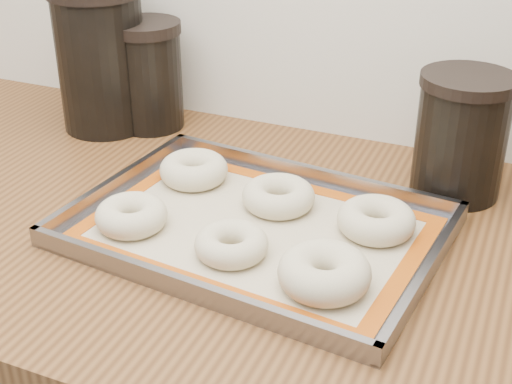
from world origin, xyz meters
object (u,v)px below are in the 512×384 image
at_px(bagel_front_left, 131,215).
at_px(canister_right, 461,135).
at_px(baking_tray, 256,228).
at_px(bagel_back_mid, 278,196).
at_px(bagel_back_right, 376,220).
at_px(bagel_back_left, 194,170).
at_px(bagel_front_right, 324,272).
at_px(canister_mid, 148,75).
at_px(canister_left, 101,57).
at_px(bagel_front_mid, 231,244).

relative_size(bagel_front_left, canister_right, 0.53).
height_order(baking_tray, bagel_back_mid, bagel_back_mid).
distance_m(baking_tray, bagel_front_left, 0.16).
distance_m(bagel_back_mid, bagel_back_right, 0.14).
height_order(bagel_front_left, bagel_back_left, bagel_back_left).
height_order(bagel_front_right, bagel_back_left, bagel_front_right).
relative_size(bagel_front_left, bagel_back_right, 0.93).
xyz_separation_m(baking_tray, bagel_back_mid, (0.00, 0.07, 0.01)).
bearing_deg(canister_mid, bagel_front_right, -38.66).
bearing_deg(bagel_front_right, canister_mid, 141.34).
distance_m(baking_tray, bagel_back_left, 0.16).
relative_size(baking_tray, bagel_back_mid, 4.97).
relative_size(bagel_back_left, bagel_back_right, 0.99).
relative_size(baking_tray, bagel_front_right, 4.63).
bearing_deg(bagel_front_right, canister_left, 147.92).
relative_size(bagel_front_mid, bagel_front_right, 0.85).
distance_m(bagel_front_mid, canister_left, 0.48).
xyz_separation_m(bagel_front_mid, canister_mid, (-0.30, 0.32, 0.07)).
xyz_separation_m(bagel_front_right, canister_mid, (-0.42, 0.34, 0.07)).
height_order(canister_left, canister_right, canister_left).
distance_m(bagel_front_right, canister_left, 0.59).
xyz_separation_m(bagel_back_right, canister_left, (-0.52, 0.17, 0.10)).
distance_m(bagel_front_mid, canister_mid, 0.44).
bearing_deg(bagel_front_left, bagel_back_left, 84.62).
bearing_deg(canister_right, baking_tray, -135.18).
bearing_deg(bagel_back_mid, canister_mid, 148.71).
xyz_separation_m(baking_tray, canister_right, (0.22, 0.21, 0.08)).
height_order(bagel_front_mid, bagel_back_right, bagel_back_right).
height_order(baking_tray, canister_right, canister_right).
distance_m(bagel_back_left, canister_left, 0.29).
bearing_deg(baking_tray, canister_right, 44.82).
bearing_deg(bagel_front_right, bagel_front_mid, 171.14).
bearing_deg(bagel_back_right, canister_right, 65.59).
height_order(bagel_front_right, canister_left, canister_left).
distance_m(canister_mid, canister_right, 0.52).
height_order(bagel_back_left, bagel_back_right, same).
bearing_deg(canister_right, canister_mid, 175.58).
xyz_separation_m(baking_tray, bagel_back_right, (0.14, 0.05, 0.02)).
height_order(bagel_front_right, bagel_back_right, bagel_front_right).
distance_m(bagel_back_mid, canister_mid, 0.37).
xyz_separation_m(bagel_front_left, bagel_front_mid, (0.15, -0.01, -0.00)).
distance_m(bagel_front_left, bagel_front_right, 0.27).
bearing_deg(bagel_front_left, bagel_front_mid, -3.49).
height_order(baking_tray, bagel_front_left, bagel_front_left).
xyz_separation_m(baking_tray, bagel_front_right, (0.12, -0.09, 0.02)).
relative_size(bagel_front_left, bagel_back_left, 0.94).
height_order(bagel_front_mid, bagel_front_right, bagel_front_right).
xyz_separation_m(canister_left, canister_mid, (0.07, 0.03, -0.03)).
bearing_deg(bagel_back_mid, bagel_front_left, -141.43).
bearing_deg(bagel_back_right, canister_left, 161.82).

